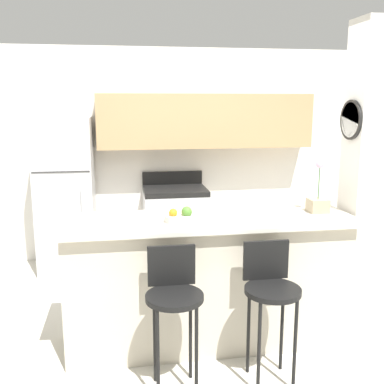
# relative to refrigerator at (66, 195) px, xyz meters

# --- Properties ---
(ground_plane) EXTENTS (14.00, 14.00, 0.00)m
(ground_plane) POSITION_rel_refrigerator_xyz_m (1.28, -1.86, -0.87)
(ground_plane) COLOR beige
(wall_back) EXTENTS (5.60, 0.38, 2.55)m
(wall_back) POSITION_rel_refrigerator_xyz_m (1.41, 0.30, 0.56)
(wall_back) COLOR white
(wall_back) RESTS_ON ground_plane
(pillar_right) EXTENTS (0.38, 0.32, 2.55)m
(pillar_right) POSITION_rel_refrigerator_xyz_m (2.63, -1.79, 0.41)
(pillar_right) COLOR white
(pillar_right) RESTS_ON ground_plane
(counter_bar) EXTENTS (2.30, 0.69, 1.03)m
(counter_bar) POSITION_rel_refrigerator_xyz_m (1.28, -1.86, -0.35)
(counter_bar) COLOR beige
(counter_bar) RESTS_ON ground_plane
(refrigerator) EXTENTS (0.63, 0.64, 1.75)m
(refrigerator) POSITION_rel_refrigerator_xyz_m (0.00, 0.00, 0.00)
(refrigerator) COLOR silver
(refrigerator) RESTS_ON ground_plane
(stove_range) EXTENTS (0.74, 0.60, 1.07)m
(stove_range) POSITION_rel_refrigerator_xyz_m (1.25, 0.03, -0.41)
(stove_range) COLOR silver
(stove_range) RESTS_ON ground_plane
(bar_stool_left) EXTENTS (0.38, 0.38, 0.97)m
(bar_stool_left) POSITION_rel_refrigerator_xyz_m (0.95, -2.41, -0.22)
(bar_stool_left) COLOR black
(bar_stool_left) RESTS_ON ground_plane
(bar_stool_right) EXTENTS (0.38, 0.38, 0.97)m
(bar_stool_right) POSITION_rel_refrigerator_xyz_m (1.61, -2.41, -0.22)
(bar_stool_right) COLOR black
(bar_stool_right) RESTS_ON ground_plane
(orchid_vase) EXTENTS (0.15, 0.15, 0.43)m
(orchid_vase) POSITION_rel_refrigerator_xyz_m (2.20, -1.81, 0.26)
(orchid_vase) COLOR tan
(orchid_vase) RESTS_ON counter_bar
(fruit_bowl) EXTENTS (0.23, 0.23, 0.12)m
(fruit_bowl) POSITION_rel_refrigerator_xyz_m (1.06, -1.93, 0.20)
(fruit_bowl) COLOR silver
(fruit_bowl) RESTS_ON counter_bar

